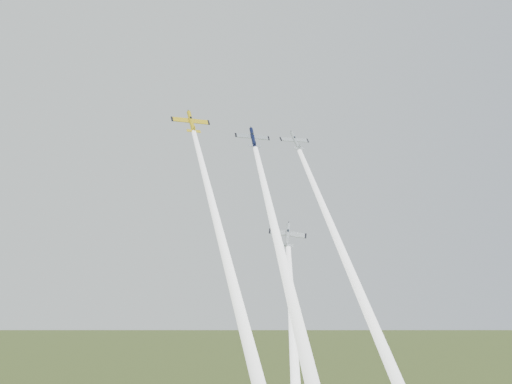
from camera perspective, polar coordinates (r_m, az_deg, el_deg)
name	(u,v)px	position (r m, az deg, el deg)	size (l,w,h in m)	color
plane_yellow	(191,122)	(139.01, -5.78, 6.23)	(8.60, 8.53, 1.35)	yellow
smoke_trail_yellow	(225,254)	(114.00, -2.76, -5.50)	(2.34, 2.34, 66.55)	white
plane_navy	(253,138)	(130.22, -0.28, 4.86)	(7.23, 7.18, 1.13)	#0C1235
smoke_trail_navy	(282,258)	(108.90, 2.33, -5.91)	(2.34, 2.34, 56.33)	white
plane_silver_right	(295,141)	(137.81, 3.51, 4.58)	(6.77, 6.71, 1.06)	silver
smoke_trail_silver_right	(360,293)	(113.58, 9.22, -8.88)	(2.34, 2.34, 73.59)	white
plane_silver_low	(288,235)	(124.53, 2.83, -3.83)	(7.38, 7.32, 1.16)	#B7BEC6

